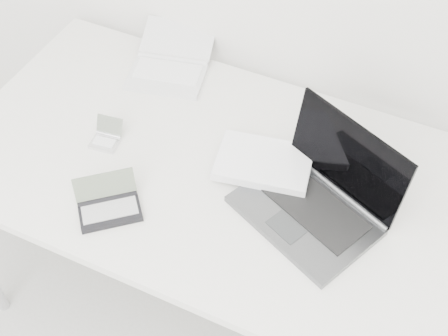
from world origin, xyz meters
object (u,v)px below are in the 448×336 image
at_px(laptop_large, 299,186).
at_px(netbook_open_white, 170,65).
at_px(palmtop_charcoal, 109,206).
at_px(desk, 240,187).

xyz_separation_m(laptop_large, netbook_open_white, (-0.54, 0.30, -0.02)).
bearing_deg(laptop_large, palmtop_charcoal, -125.19).
distance_m(laptop_large, netbook_open_white, 0.62).
bearing_deg(desk, netbook_open_white, 141.37).
bearing_deg(desk, palmtop_charcoal, -136.07).
height_order(desk, palmtop_charcoal, palmtop_charcoal).
distance_m(desk, netbook_open_white, 0.49).
distance_m(laptop_large, palmtop_charcoal, 0.49).
height_order(laptop_large, palmtop_charcoal, laptop_large).
bearing_deg(palmtop_charcoal, desk, 3.24).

